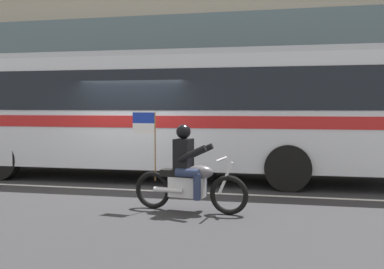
# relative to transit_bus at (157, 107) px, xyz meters

# --- Properties ---
(ground_plane) EXTENTS (60.00, 60.00, 0.00)m
(ground_plane) POSITION_rel_transit_bus_xyz_m (-0.24, -1.19, -1.88)
(ground_plane) COLOR #2B2B2D
(sidewalk_curb) EXTENTS (28.00, 3.80, 0.15)m
(sidewalk_curb) POSITION_rel_transit_bus_xyz_m (-0.24, 3.91, -1.81)
(sidewalk_curb) COLOR #B7B2A8
(sidewalk_curb) RESTS_ON ground_plane
(lane_center_stripe) EXTENTS (26.60, 0.14, 0.01)m
(lane_center_stripe) POSITION_rel_transit_bus_xyz_m (-0.24, -1.79, -1.88)
(lane_center_stripe) COLOR silver
(lane_center_stripe) RESTS_ON ground_plane
(transit_bus) EXTENTS (12.43, 2.76, 3.22)m
(transit_bus) POSITION_rel_transit_bus_xyz_m (0.00, 0.00, 0.00)
(transit_bus) COLOR silver
(transit_bus) RESTS_ON ground_plane
(motorcycle_with_rider) EXTENTS (2.19, 0.67, 1.78)m
(motorcycle_with_rider) POSITION_rel_transit_bus_xyz_m (1.70, -3.57, -1.22)
(motorcycle_with_rider) COLOR black
(motorcycle_with_rider) RESTS_ON ground_plane
(fire_hydrant) EXTENTS (0.22, 0.30, 0.75)m
(fire_hydrant) POSITION_rel_transit_bus_xyz_m (-3.83, 2.59, -1.37)
(fire_hydrant) COLOR gold
(fire_hydrant) RESTS_ON sidewalk_curb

